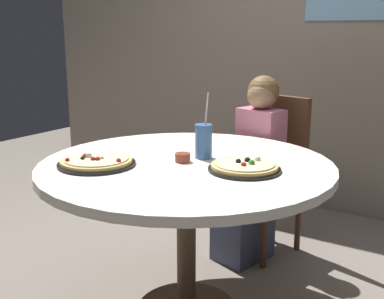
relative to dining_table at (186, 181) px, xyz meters
The scene contains 8 objects.
wall_with_window 1.96m from the dining_table, 89.93° to the left, with size 5.20×0.14×2.90m.
dining_table is the anchor object (origin of this frame).
chair_wooden 0.92m from the dining_table, 88.68° to the left, with size 0.48×0.48×0.95m.
diner_child 0.75m from the dining_table, 91.37° to the left, with size 0.33×0.43×1.08m.
pizza_veggie 0.41m from the dining_table, 140.41° to the right, with size 0.34×0.34×0.05m.
pizza_cheese 0.30m from the dining_table, ahead, with size 0.31×0.31×0.05m.
soda_cup 0.20m from the dining_table, 77.15° to the left, with size 0.08×0.08×0.31m.
sauce_bowl 0.11m from the dining_table, behind, with size 0.07×0.07×0.04m, color brown.
Camera 1 is at (1.16, -1.76, 1.32)m, focal length 45.30 mm.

